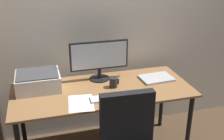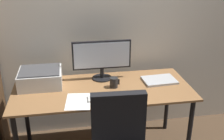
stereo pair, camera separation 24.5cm
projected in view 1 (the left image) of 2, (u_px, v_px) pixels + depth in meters
back_wall at (90, 18)px, 2.86m from camera, size 6.40×0.10×2.60m
desk at (103, 96)px, 2.64m from camera, size 1.68×0.73×0.74m
monitor at (99, 58)px, 2.72m from camera, size 0.58×0.20×0.40m
keyboard at (107, 98)px, 2.42m from camera, size 0.29×0.12×0.02m
mouse at (128, 95)px, 2.45m from camera, size 0.08×0.11×0.03m
coffee_mug at (113, 82)px, 2.62m from camera, size 0.09×0.08×0.10m
laptop at (156, 78)px, 2.80m from camera, size 0.33×0.25×0.02m
printer at (38, 81)px, 2.58m from camera, size 0.40×0.34×0.16m
paper_sheet at (81, 103)px, 2.35m from camera, size 0.24×0.32×0.00m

